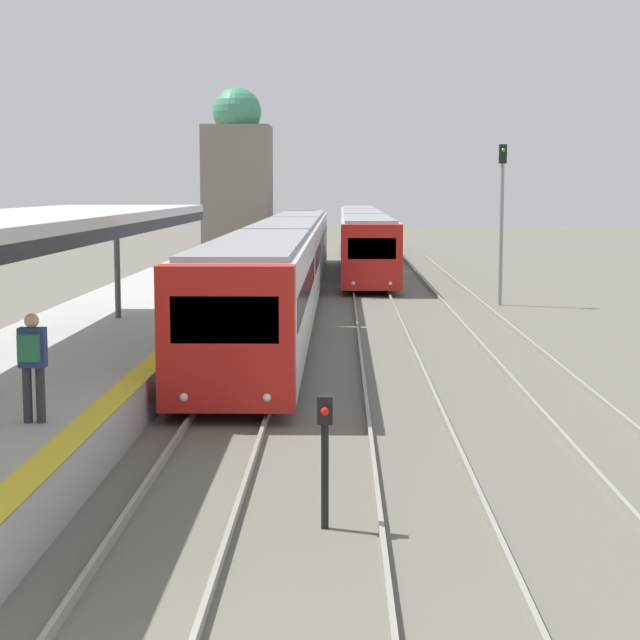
{
  "coord_description": "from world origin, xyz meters",
  "views": [
    {
      "loc": [
        2.12,
        -7.78,
        4.38
      ],
      "look_at": [
        1.68,
        14.42,
        1.64
      ],
      "focal_mm": 60.0,
      "sensor_mm": 36.0,
      "label": 1
    }
  ],
  "objects_px": {
    "train_near": "(286,258)",
    "train_far": "(362,234)",
    "person_on_platform": "(32,359)",
    "signal_mast_far": "(502,207)",
    "signal_post_near": "(325,447)"
  },
  "relations": [
    {
      "from": "train_near",
      "to": "train_far",
      "type": "bearing_deg",
      "value": 81.33
    },
    {
      "from": "person_on_platform",
      "to": "signal_mast_far",
      "type": "height_order",
      "value": "signal_mast_far"
    },
    {
      "from": "train_near",
      "to": "signal_post_near",
      "type": "distance_m",
      "value": 27.8
    },
    {
      "from": "train_near",
      "to": "train_far",
      "type": "height_order",
      "value": "train_near"
    },
    {
      "from": "signal_post_near",
      "to": "signal_mast_far",
      "type": "xyz_separation_m",
      "value": [
        6.19,
        26.76,
        2.61
      ]
    },
    {
      "from": "signal_post_near",
      "to": "signal_mast_far",
      "type": "distance_m",
      "value": 27.59
    },
    {
      "from": "person_on_platform",
      "to": "signal_mast_far",
      "type": "bearing_deg",
      "value": 66.53
    },
    {
      "from": "train_far",
      "to": "signal_post_near",
      "type": "distance_m",
      "value": 49.78
    },
    {
      "from": "train_far",
      "to": "signal_mast_far",
      "type": "distance_m",
      "value": 23.57
    },
    {
      "from": "train_near",
      "to": "signal_post_near",
      "type": "height_order",
      "value": "train_near"
    },
    {
      "from": "person_on_platform",
      "to": "train_near",
      "type": "xyz_separation_m",
      "value": [
        2.51,
        25.42,
        -0.13
      ]
    },
    {
      "from": "train_far",
      "to": "train_near",
      "type": "bearing_deg",
      "value": -98.67
    },
    {
      "from": "person_on_platform",
      "to": "train_near",
      "type": "bearing_deg",
      "value": 84.36
    },
    {
      "from": "person_on_platform",
      "to": "signal_mast_far",
      "type": "relative_size",
      "value": 0.28
    },
    {
      "from": "person_on_platform",
      "to": "train_near",
      "type": "height_order",
      "value": "train_near"
    }
  ]
}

